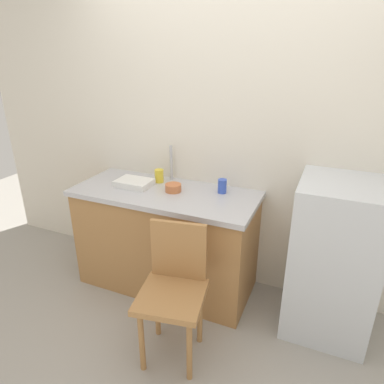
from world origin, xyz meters
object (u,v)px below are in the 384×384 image
terracotta_bowl (173,188)px  cup_blue (222,186)px  chair (174,287)px  dish_tray (134,183)px  refrigerator (333,259)px  cup_yellow (159,176)px

terracotta_bowl → cup_blue: 0.38m
chair → dish_tray: 0.97m
refrigerator → chair: bearing=-145.0°
chair → cup_blue: 0.86m
refrigerator → cup_yellow: size_ratio=10.25×
refrigerator → dish_tray: 1.58m
terracotta_bowl → cup_yellow: 0.24m
cup_blue → cup_yellow: bearing=178.8°
refrigerator → terracotta_bowl: bearing=179.9°
cup_yellow → refrigerator: bearing=-5.6°
cup_yellow → terracotta_bowl: bearing=-34.8°
terracotta_bowl → cup_blue: bearing=19.2°
dish_tray → cup_yellow: 0.21m
chair → cup_blue: (0.05, 0.75, 0.41)m
chair → terracotta_bowl: terracotta_bowl is taller
cup_blue → terracotta_bowl: bearing=-160.8°
chair → cup_yellow: 1.00m
terracotta_bowl → dish_tray: bearing=-176.7°
chair → dish_tray: size_ratio=3.18×
dish_tray → cup_yellow: cup_yellow is taller
terracotta_bowl → chair: bearing=-64.2°
dish_tray → cup_blue: 0.71m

